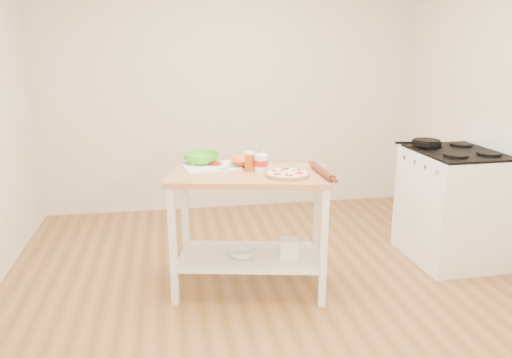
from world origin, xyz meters
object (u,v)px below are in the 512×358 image
Objects in this scene: knife at (196,160)px; shelf_glass_bowl at (242,254)px; orange_bowl at (247,162)px; cutting_board at (211,166)px; prep_island at (249,206)px; gas_stove at (453,205)px; skillet at (426,143)px; rolling_pin at (322,172)px; beer_pint at (249,161)px; pizza at (287,174)px; shelf_bin at (289,248)px; spatula at (227,168)px; green_bowl at (201,159)px; yogurt_tub at (261,163)px.

knife reaches higher than shelf_glass_bowl.
cutting_board is at bearing -178.68° from orange_bowl.
gas_stove reaches higher than prep_island.
skillet reaches higher than rolling_pin.
beer_pint reaches higher than prep_island.
shelf_glass_bowl is at bearing -108.00° from orange_bowl.
gas_stove is 2.67× the size of rolling_pin.
skillet reaches higher than knife.
skillet is (-0.19, 0.20, 0.50)m from gas_stove.
cutting_board is (-1.84, -0.25, -0.07)m from skillet.
pizza is 0.60m from cutting_board.
skillet reaches higher than cutting_board.
gas_stove is 1.52m from shelf_bin.
prep_island is 8.26× the size of spatula.
gas_stove is at bearing 7.77° from prep_island.
beer_pint is (0.01, 0.04, 0.33)m from prep_island.
knife reaches higher than spatula.
beer_pint is at bearing -92.03° from orange_bowl.
orange_bowl reaches higher than rolling_pin.
green_bowl is (-0.17, 0.21, 0.03)m from spatula.
green_bowl reaches higher than shelf_glass_bowl.
rolling_pin is at bearing -34.77° from cutting_board.
gas_stove is at bearing 17.37° from rolling_pin.
beer_pint reaches higher than skillet.
prep_island is at bearing -44.35° from green_bowl.
pizza is (-1.34, -0.59, -0.06)m from skillet.
prep_island is 4.52× the size of green_bowl.
cutting_board is (-2.03, -0.05, 0.43)m from gas_stove.
gas_stove is 7.85× the size of beer_pint.
skillet is 2.71× the size of beer_pint.
shelf_glass_bowl is at bearing -173.21° from gas_stove.
cutting_board is 0.31m from beer_pint.
shelf_bin is (0.43, -0.16, -0.59)m from spatula.
spatula is at bearing 124.70° from shelf_glass_bowl.
yogurt_tub reaches higher than knife.
shelf_glass_bowl is (-0.55, 0.13, -0.63)m from rolling_pin.
rolling_pin is at bearing -22.70° from beer_pint.
green_bowl is at bearing 135.65° from prep_island.
pizza reaches higher than prep_island.
orange_bowl is 1.78× the size of beer_pint.
skillet is at bearing 3.92° from green_bowl.
orange_bowl is 0.16m from beer_pint.
rolling_pin is (0.64, -0.26, 0.01)m from spatula.
rolling_pin is (0.48, -0.36, -0.01)m from orange_bowl.
orange_bowl reaches higher than prep_island.
yogurt_tub reaches higher than prep_island.
knife is 1.81× the size of beer_pint.
cutting_board is at bearing 154.67° from rolling_pin.
pizza is 0.23m from yogurt_tub.
yogurt_tub is at bearing -12.31° from knife.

